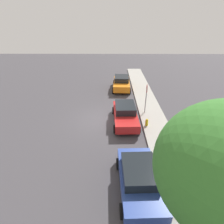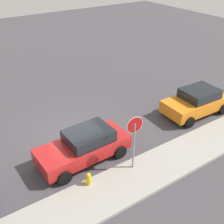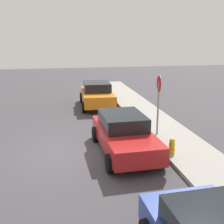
{
  "view_description": "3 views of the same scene",
  "coord_description": "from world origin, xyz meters",
  "px_view_note": "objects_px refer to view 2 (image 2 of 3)",
  "views": [
    {
      "loc": [
        12.68,
        1.07,
        7.63
      ],
      "look_at": [
        0.48,
        0.99,
        0.98
      ],
      "focal_mm": 28.0,
      "sensor_mm": 36.0,
      "label": 1
    },
    {
      "loc": [
        5.02,
        11.25,
        8.64
      ],
      "look_at": [
        -1.67,
        1.3,
        1.49
      ],
      "focal_mm": 45.0,
      "sensor_mm": 36.0,
      "label": 2
    },
    {
      "loc": [
        10.19,
        -0.31,
        4.34
      ],
      "look_at": [
        -0.15,
        1.69,
        1.49
      ],
      "focal_mm": 45.0,
      "sensor_mm": 36.0,
      "label": 3
    }
  ],
  "objects_px": {
    "parked_car_red": "(85,145)",
    "fire_hydrant": "(89,180)",
    "stop_sign": "(134,135)",
    "parked_car_orange": "(197,101)"
  },
  "relations": [
    {
      "from": "parked_car_orange",
      "to": "parked_car_red",
      "type": "bearing_deg",
      "value": -0.11
    },
    {
      "from": "stop_sign",
      "to": "fire_hydrant",
      "type": "distance_m",
      "value": 2.64
    },
    {
      "from": "parked_car_orange",
      "to": "stop_sign",
      "type": "bearing_deg",
      "value": 16.76
    },
    {
      "from": "parked_car_red",
      "to": "parked_car_orange",
      "type": "relative_size",
      "value": 1.06
    },
    {
      "from": "stop_sign",
      "to": "parked_car_orange",
      "type": "distance_m",
      "value": 6.44
    },
    {
      "from": "stop_sign",
      "to": "parked_car_orange",
      "type": "xyz_separation_m",
      "value": [
        -6.08,
        -1.83,
        -1.11
      ]
    },
    {
      "from": "stop_sign",
      "to": "fire_hydrant",
      "type": "bearing_deg",
      "value": -5.12
    },
    {
      "from": "parked_car_red",
      "to": "fire_hydrant",
      "type": "bearing_deg",
      "value": 65.61
    },
    {
      "from": "parked_car_red",
      "to": "fire_hydrant",
      "type": "height_order",
      "value": "parked_car_red"
    },
    {
      "from": "parked_car_red",
      "to": "parked_car_orange",
      "type": "distance_m",
      "value": 7.47
    }
  ]
}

